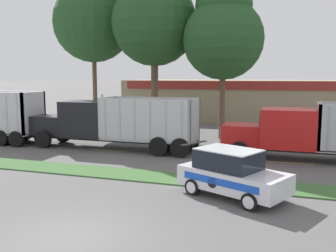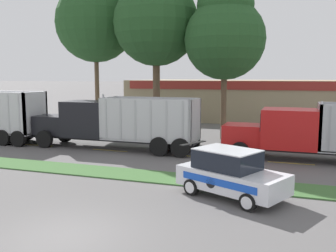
% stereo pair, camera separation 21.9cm
% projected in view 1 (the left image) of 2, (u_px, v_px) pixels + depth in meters
% --- Properties ---
extents(ground_plane, '(600.00, 600.00, 0.00)m').
position_uv_depth(ground_plane, '(67.00, 238.00, 10.72)').
color(ground_plane, '#5B5959').
extents(grass_verge, '(120.00, 1.94, 0.06)m').
position_uv_depth(grass_verge, '(151.00, 176.00, 17.19)').
color(grass_verge, '#3D6633').
rests_on(grass_verge, ground_plane).
extents(centre_line_2, '(2.40, 0.14, 0.01)m').
position_uv_depth(centre_line_2, '(36.00, 145.00, 25.01)').
color(centre_line_2, yellow).
rests_on(centre_line_2, ground_plane).
extents(centre_line_3, '(2.40, 0.14, 0.01)m').
position_uv_depth(centre_line_3, '(109.00, 150.00, 23.34)').
color(centre_line_3, yellow).
rests_on(centre_line_3, ground_plane).
extents(centre_line_4, '(2.40, 0.14, 0.01)m').
position_uv_depth(centre_line_4, '(192.00, 156.00, 21.67)').
color(centre_line_4, yellow).
rests_on(centre_line_4, ground_plane).
extents(centre_line_5, '(2.40, 0.14, 0.01)m').
position_uv_depth(centre_line_5, '(290.00, 163.00, 19.99)').
color(centre_line_5, yellow).
rests_on(centre_line_5, ground_plane).
extents(dump_truck_lead, '(11.04, 2.57, 3.52)m').
position_uv_depth(dump_truck_lead, '(100.00, 124.00, 23.94)').
color(dump_truck_lead, black).
rests_on(dump_truck_lead, ground_plane).
extents(dump_truck_trail, '(12.07, 2.68, 3.32)m').
position_uv_depth(dump_truck_trail, '(316.00, 134.00, 20.29)').
color(dump_truck_trail, black).
rests_on(dump_truck_trail, ground_plane).
extents(rally_car, '(4.52, 3.45, 1.87)m').
position_uv_depth(rally_car, '(232.00, 173.00, 14.32)').
color(rally_car, silver).
rests_on(rally_car, ground_plane).
extents(store_building_backdrop, '(30.20, 12.10, 4.18)m').
position_uv_depth(store_building_backdrop, '(272.00, 100.00, 40.37)').
color(store_building_backdrop, '#9E896B').
rests_on(store_building_backdrop, ground_plane).
extents(tree_behind_left, '(6.67, 6.67, 13.73)m').
position_uv_depth(tree_behind_left, '(154.00, 14.00, 29.06)').
color(tree_behind_left, brown).
rests_on(tree_behind_left, ground_plane).
extents(tree_behind_centre, '(6.75, 6.75, 14.23)m').
position_uv_depth(tree_behind_centre, '(93.00, 14.00, 31.68)').
color(tree_behind_centre, brown).
rests_on(tree_behind_centre, ground_plane).
extents(tree_behind_far_right, '(5.82, 5.82, 11.60)m').
position_uv_depth(tree_behind_far_right, '(223.00, 31.00, 26.77)').
color(tree_behind_far_right, brown).
rests_on(tree_behind_far_right, ground_plane).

